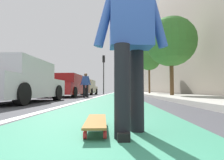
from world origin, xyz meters
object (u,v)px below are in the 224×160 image
at_px(skateboard, 96,122).
at_px(parked_car_mid, 68,86).
at_px(parked_car_far, 86,88).
at_px(parked_car_near, 21,82).
at_px(street_tree_mid, 171,42).
at_px(traffic_light, 104,67).
at_px(skater_person, 131,36).
at_px(street_tree_far, 149,59).
at_px(pedestrian_distant, 86,83).

xyz_separation_m(skateboard, parked_car_mid, (10.05, 3.32, 0.62)).
distance_m(skateboard, parked_car_far, 16.80).
distance_m(parked_car_near, street_tree_mid, 8.50).
xyz_separation_m(skateboard, traffic_light, (18.68, 1.70, 3.00)).
distance_m(skater_person, street_tree_mid, 9.87).
bearing_deg(street_tree_far, parked_car_mid, 137.32).
relative_size(parked_car_near, street_tree_far, 0.84).
relative_size(parked_car_mid, parked_car_far, 1.00).
distance_m(parked_car_far, pedestrian_distant, 7.53).
distance_m(skater_person, parked_car_far, 17.01).
height_order(parked_car_mid, pedestrian_distant, pedestrian_distant).
xyz_separation_m(parked_car_mid, street_tree_mid, (-1.10, -6.63, 2.65)).
height_order(parked_car_far, street_tree_far, street_tree_far).
height_order(parked_car_far, pedestrian_distant, pedestrian_distant).
bearing_deg(traffic_light, street_tree_far, -106.09).
relative_size(parked_car_near, parked_car_mid, 0.93).
relative_size(parked_car_mid, street_tree_far, 0.91).
xyz_separation_m(parked_car_far, street_tree_far, (0.78, -6.61, 3.10)).
distance_m(skater_person, parked_car_mid, 10.84).
relative_size(traffic_light, pedestrian_distant, 3.01).
bearing_deg(skateboard, skater_person, -113.41).
bearing_deg(parked_car_near, parked_car_far, 0.28).
bearing_deg(pedestrian_distant, parked_car_mid, 55.31).
bearing_deg(parked_car_mid, traffic_light, -10.67).
distance_m(parked_car_far, street_tree_mid, 10.35).
distance_m(parked_car_mid, parked_car_far, 6.41).
distance_m(skateboard, parked_car_mid, 10.61).
height_order(skateboard, pedestrian_distant, pedestrian_distant).
height_order(skater_person, traffic_light, traffic_light).
xyz_separation_m(skateboard, street_tree_mid, (8.95, -3.31, 3.27)).
xyz_separation_m(skater_person, parked_car_far, (16.61, 3.65, -0.23)).
bearing_deg(traffic_light, parked_car_far, 144.18).
relative_size(parked_car_mid, street_tree_mid, 0.95).
bearing_deg(parked_car_near, skater_person, -140.69).
bearing_deg(traffic_light, skater_person, -173.81).
height_order(skateboard, street_tree_mid, street_tree_mid).
height_order(parked_car_mid, street_tree_far, street_tree_far).
height_order(skater_person, parked_car_mid, skater_person).
bearing_deg(street_tree_mid, parked_car_far, 41.36).
bearing_deg(street_tree_far, parked_car_near, 153.28).
xyz_separation_m(parked_car_mid, street_tree_far, (7.19, -6.63, 3.10)).
height_order(parked_car_near, street_tree_mid, street_tree_mid).
bearing_deg(pedestrian_distant, skateboard, -168.20).
relative_size(parked_car_far, street_tree_far, 0.91).
relative_size(skater_person, parked_car_far, 0.35).
height_order(skateboard, skater_person, skater_person).
bearing_deg(parked_car_far, parked_car_near, -179.72).
distance_m(parked_car_near, street_tree_far, 14.89).
distance_m(parked_car_mid, street_tree_mid, 7.22).
bearing_deg(parked_car_near, parked_car_mid, 0.79).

